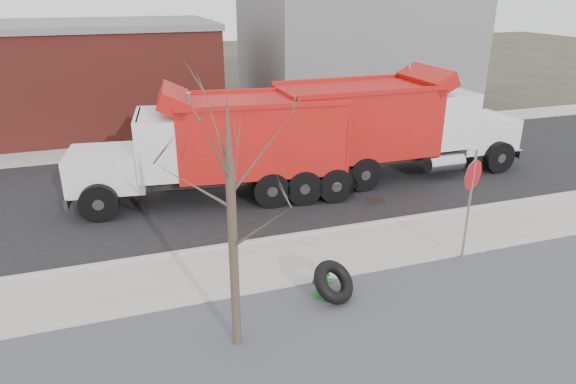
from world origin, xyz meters
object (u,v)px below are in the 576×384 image
object	(u,v)px
dump_truck_red_a	(389,124)
dump_truck_red_b	(223,143)
fire_hydrant	(323,283)
truck_tire	(334,282)
stop_sign	(472,187)

from	to	relation	value
dump_truck_red_a	dump_truck_red_b	size ratio (longest dim) A/B	1.08
fire_hydrant	truck_tire	xyz separation A→B (m)	(0.21, -0.16, 0.08)
dump_truck_red_a	dump_truck_red_b	distance (m)	6.39
fire_hydrant	truck_tire	world-z (taller)	truck_tire
truck_tire	stop_sign	size ratio (longest dim) A/B	0.46
dump_truck_red_b	fire_hydrant	bearing A→B (deg)	104.16
dump_truck_red_b	dump_truck_red_a	bearing A→B (deg)	-170.51
truck_tire	dump_truck_red_b	xyz separation A→B (m)	(-1.07, 6.98, 1.49)
dump_truck_red_b	stop_sign	bearing A→B (deg)	136.06
fire_hydrant	dump_truck_red_a	bearing A→B (deg)	65.62
dump_truck_red_a	dump_truck_red_b	xyz separation A→B (m)	(-6.39, -0.28, -0.07)
truck_tire	dump_truck_red_a	bearing A→B (deg)	53.74
truck_tire	stop_sign	xyz separation A→B (m)	(4.05, 0.68, 1.59)
stop_sign	truck_tire	bearing A→B (deg)	-172.69
stop_sign	dump_truck_red_a	distance (m)	6.70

